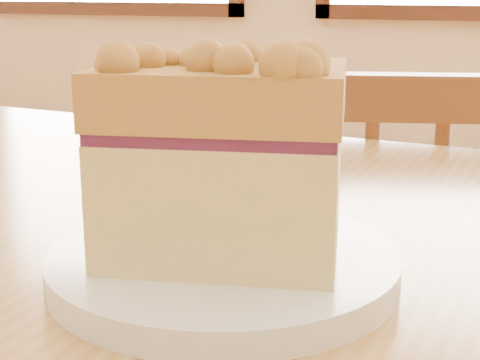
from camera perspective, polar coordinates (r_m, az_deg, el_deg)
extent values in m
cube|color=#3C1E10|center=(4.74, -10.15, 12.96)|extent=(1.76, 0.06, 0.08)
cube|color=#3C1E10|center=(4.15, 18.15, 12.19)|extent=(1.76, 0.06, 0.08)
cube|color=#B28A45|center=(0.51, -17.19, -7.19)|extent=(1.39, 1.00, 0.04)
cube|color=#5A3318|center=(1.15, 8.74, -12.00)|extent=(0.45, 0.45, 0.04)
cylinder|color=#5A3318|center=(0.91, 0.27, -5.11)|extent=(0.03, 0.03, 0.41)
cube|color=#5A3318|center=(0.86, 10.39, 6.36)|extent=(0.34, 0.12, 0.05)
cylinder|color=#5A3318|center=(0.92, 14.79, -5.92)|extent=(0.02, 0.02, 0.36)
cylinder|color=#5A3318|center=(0.91, 9.81, -5.87)|extent=(0.02, 0.02, 0.36)
cylinder|color=#5A3318|center=(0.91, 4.76, -5.76)|extent=(0.02, 0.02, 0.36)
cylinder|color=white|center=(0.43, -1.32, -6.59)|extent=(0.20, 0.20, 0.02)
cylinder|color=white|center=(0.43, -1.31, -7.13)|extent=(0.14, 0.14, 0.01)
cube|color=#FFDE90|center=(0.42, -1.35, -1.01)|extent=(0.15, 0.12, 0.07)
cube|color=#4B1534|center=(0.41, -1.38, 4.20)|extent=(0.15, 0.12, 0.01)
cube|color=#B87D3A|center=(0.41, -1.40, 6.76)|extent=(0.15, 0.12, 0.03)
sphere|color=#B87D3A|center=(0.42, -7.43, 9.49)|extent=(0.02, 0.02, 0.02)
sphere|color=#B87D3A|center=(0.44, 2.29, 9.94)|extent=(0.02, 0.02, 0.02)
sphere|color=#B87D3A|center=(0.41, -6.87, 9.34)|extent=(0.01, 0.01, 0.01)
sphere|color=#B87D3A|center=(0.44, -2.14, 9.71)|extent=(0.01, 0.01, 0.01)
sphere|color=#B87D3A|center=(0.38, -1.44, 8.94)|extent=(0.01, 0.01, 0.01)
sphere|color=#B87D3A|center=(0.44, 2.93, 9.93)|extent=(0.02, 0.02, 0.02)
sphere|color=#B87D3A|center=(0.41, -4.70, 9.50)|extent=(0.02, 0.02, 0.02)
sphere|color=#B87D3A|center=(0.45, -6.77, 9.79)|extent=(0.02, 0.02, 0.02)
sphere|color=#B87D3A|center=(0.40, -3.85, 9.44)|extent=(0.02, 0.02, 0.02)
sphere|color=#B87D3A|center=(0.40, -10.01, 9.03)|extent=(0.01, 0.01, 0.01)
sphere|color=#B87D3A|center=(0.43, -1.11, 9.69)|extent=(0.02, 0.02, 0.02)
sphere|color=#B87D3A|center=(0.42, -9.02, 9.35)|extent=(0.01, 0.01, 0.01)
sphere|color=#B87D3A|center=(0.44, 1.36, 9.82)|extent=(0.02, 0.02, 0.02)
sphere|color=#B87D3A|center=(0.43, 4.60, 9.89)|extent=(0.02, 0.02, 0.02)
sphere|color=#B87D3A|center=(0.41, -5.22, 9.60)|extent=(0.02, 0.02, 0.02)
sphere|color=#B87D3A|center=(0.38, -9.40, 8.99)|extent=(0.02, 0.02, 0.02)
sphere|color=#B87D3A|center=(0.44, -10.14, 2.15)|extent=(0.01, 0.01, 0.01)
sphere|color=#B87D3A|center=(0.42, -10.84, 5.47)|extent=(0.01, 0.01, 0.01)
sphere|color=#B87D3A|center=(0.45, -9.58, 3.23)|extent=(0.01, 0.01, 0.01)
sphere|color=#B87D3A|center=(0.40, -11.63, 1.51)|extent=(0.01, 0.01, 0.01)
sphere|color=#B87D3A|center=(0.43, -10.22, 6.04)|extent=(0.02, 0.02, 0.02)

